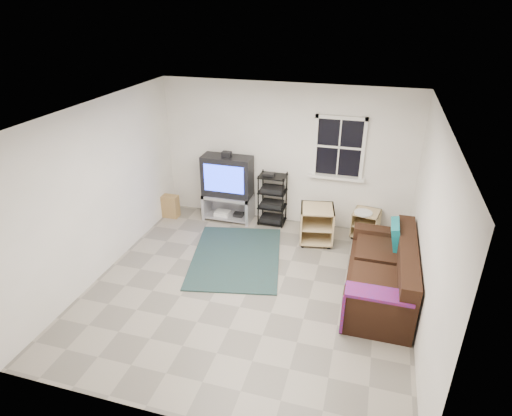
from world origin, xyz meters
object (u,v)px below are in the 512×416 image
(side_table_right, at_px, (366,221))
(av_rack, at_px, (272,202))
(sofa, at_px, (383,276))
(side_table_left, at_px, (317,222))
(tv_unit, at_px, (228,183))

(side_table_right, bearing_deg, av_rack, 179.41)
(av_rack, distance_m, sofa, 2.67)
(av_rack, distance_m, side_table_left, 1.00)
(tv_unit, height_order, sofa, tv_unit)
(side_table_right, relative_size, sofa, 0.26)
(av_rack, xyz_separation_m, sofa, (2.04, -1.71, -0.11))
(av_rack, bearing_deg, side_table_right, -0.59)
(tv_unit, relative_size, side_table_right, 2.65)
(side_table_left, bearing_deg, av_rack, 154.82)
(side_table_left, distance_m, sofa, 1.72)
(side_table_left, bearing_deg, side_table_right, 26.21)
(side_table_right, xyz_separation_m, sofa, (0.32, -1.70, 0.04))
(tv_unit, height_order, av_rack, tv_unit)
(av_rack, distance_m, side_table_right, 1.73)
(av_rack, bearing_deg, side_table_left, -25.18)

